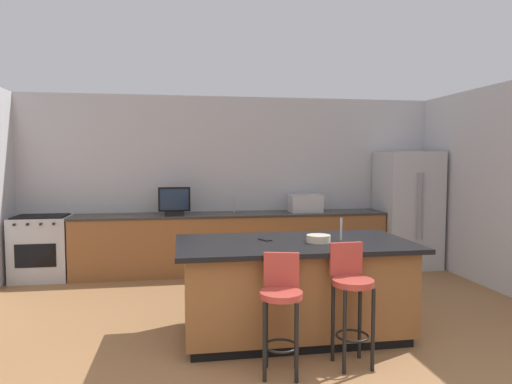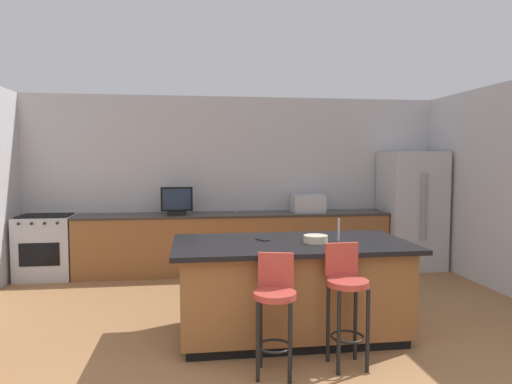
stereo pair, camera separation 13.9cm
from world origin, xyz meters
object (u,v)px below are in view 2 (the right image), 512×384
refrigerator (411,210)px  microwave (308,203)px  range_oven (46,247)px  cell_phone (262,240)px  bar_stool_right (346,293)px  bar_stool_left (275,303)px  tv_monitor (177,202)px  fruit_bowl (316,239)px  kitchen_island (291,288)px

refrigerator → microwave: size_ratio=3.81×
range_oven → cell_phone: cell_phone is taller
bar_stool_right → range_oven: bearing=132.2°
bar_stool_left → range_oven: bearing=142.6°
tv_monitor → fruit_bowl: size_ratio=2.02×
microwave → bar_stool_right: 3.36m
refrigerator → tv_monitor: 3.64m
bar_stool_left → bar_stool_right: 0.61m
bar_stool_right → microwave: bearing=77.9°
bar_stool_right → cell_phone: size_ratio=6.72×
microwave → fruit_bowl: microwave is taller
range_oven → microwave: microwave is taller
range_oven → microwave: (3.85, 0.00, 0.57)m
kitchen_island → range_oven: (-3.04, 2.59, -0.01)m
range_oven → bar_stool_right: size_ratio=0.91×
range_oven → bar_stool_right: bar_stool_right is taller
refrigerator → microwave: 1.65m
bar_stool_left → refrigerator: bearing=63.2°
kitchen_island → microwave: 2.77m
microwave → cell_phone: microwave is taller
range_oven → refrigerator: bearing=-0.8°
tv_monitor → bar_stool_right: bearing=-65.4°
range_oven → fruit_bowl: bearing=-39.3°
refrigerator → tv_monitor: bearing=179.5°
range_oven → cell_phone: bearing=-41.6°
kitchen_island → microwave: bearing=72.4°
range_oven → tv_monitor: tv_monitor is taller
refrigerator → bar_stool_right: (-2.16, -3.21, -0.31)m
fruit_bowl → tv_monitor: bearing=118.0°
microwave → bar_stool_left: 3.57m
range_oven → bar_stool_right: bearing=-44.5°
kitchen_island → cell_phone: (-0.26, 0.13, 0.45)m
tv_monitor → fruit_bowl: (1.39, -2.62, -0.13)m
refrigerator → bar_stool_left: refrigerator is taller
kitchen_island → bar_stool_right: (0.31, -0.70, 0.14)m
cell_phone → range_oven: bearing=112.4°
bar_stool_left → microwave: bearing=85.0°
bar_stool_left → cell_phone: 0.96m
bar_stool_right → tv_monitor: bearing=111.3°
range_oven → microwave: bearing=0.0°
refrigerator → cell_phone: size_ratio=12.19×
kitchen_island → refrigerator: bearing=45.5°
tv_monitor → bar_stool_left: bearing=-75.1°
fruit_bowl → cell_phone: size_ratio=1.53×
range_oven → fruit_bowl: fruit_bowl is taller
kitchen_island → tv_monitor: (-1.17, 2.54, 0.62)m
kitchen_island → bar_stool_left: bearing=-111.1°
refrigerator → cell_phone: 3.62m
fruit_bowl → bar_stool_left: bearing=-126.8°
bar_stool_right → fruit_bowl: 0.72m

